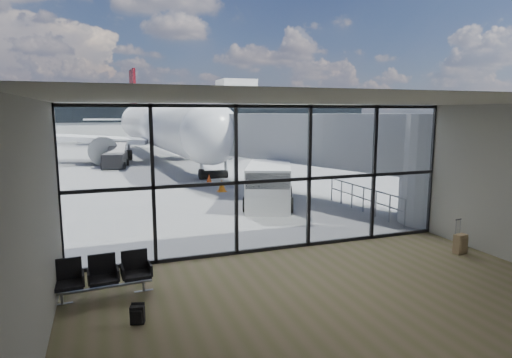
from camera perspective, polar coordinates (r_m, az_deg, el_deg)
ground at (r=52.32m, az=-14.42°, el=3.91°), size 220.00×220.00×0.00m
lounge_shell at (r=8.77m, az=14.29°, el=-1.94°), size 12.02×8.01×4.51m
glass_curtain_wall at (r=13.03m, az=2.37°, el=-0.01°), size 12.10×0.12×4.50m
jet_bridge at (r=21.41m, az=7.42°, el=4.78°), size 8.00×16.50×4.33m
apron_railing at (r=18.96m, az=14.12°, el=-2.16°), size 0.06×5.46×1.11m
far_terminal at (r=74.01m, az=-16.66°, el=8.45°), size 80.00×12.20×11.00m
tree_5 at (r=84.55m, az=-27.03°, el=8.99°), size 6.27×6.27×9.03m
seating_row at (r=10.80m, az=-19.75°, el=-11.81°), size 2.19×0.74×0.97m
backpack at (r=9.40m, az=-15.54°, el=-17.01°), size 0.32×0.31×0.42m
suitcase at (r=14.49m, az=25.60°, el=-7.79°), size 0.43×0.34×1.06m
airliner at (r=41.42m, az=-12.94°, el=6.82°), size 32.43×37.60×9.68m
service_van at (r=19.54m, az=1.75°, el=-0.79°), size 3.50×4.80×1.91m
belt_loader at (r=35.18m, az=-18.24°, el=2.56°), size 2.20×4.52×2.00m
traffic_cone_b at (r=25.72m, az=-6.29°, el=-0.07°), size 0.43×0.43×0.61m
traffic_cone_c at (r=23.32m, az=-4.59°, el=-0.89°), size 0.47×0.47×0.67m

